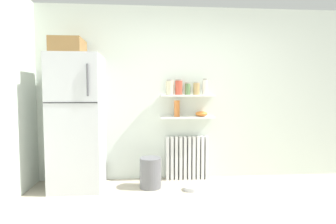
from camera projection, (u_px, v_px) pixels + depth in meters
ground_plane at (207, 223)px, 2.77m from camera, size 7.04×7.04×0.00m
back_wall at (185, 94)px, 4.22m from camera, size 7.04×0.10×2.60m
refrigerator at (77, 119)px, 3.74m from camera, size 0.67×0.69×2.04m
radiator at (187, 158)px, 4.16m from camera, size 0.65×0.12×0.65m
wall_shelf_lower at (187, 117)px, 4.08m from camera, size 0.80×0.22×0.02m
wall_shelf_upper at (188, 96)px, 4.06m from camera, size 0.80×0.22×0.02m
storage_jar_0 at (170, 87)px, 4.03m from camera, size 0.12×0.12×0.22m
storage_jar_1 at (179, 87)px, 4.04m from camera, size 0.11×0.11×0.23m
storage_jar_2 at (188, 89)px, 4.05m from camera, size 0.08×0.08×0.18m
storage_jar_3 at (196, 88)px, 4.07m from camera, size 0.09×0.09×0.19m
storage_jar_4 at (205, 87)px, 4.07m from camera, size 0.08×0.08×0.24m
vase at (177, 109)px, 4.06m from camera, size 0.09×0.09×0.24m
shelf_bowl at (201, 114)px, 4.10m from camera, size 0.18×0.18×0.08m
trash_bin at (151, 173)px, 3.79m from camera, size 0.30×0.30×0.42m
pet_food_bowl at (191, 188)px, 3.69m from camera, size 0.20×0.20×0.05m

